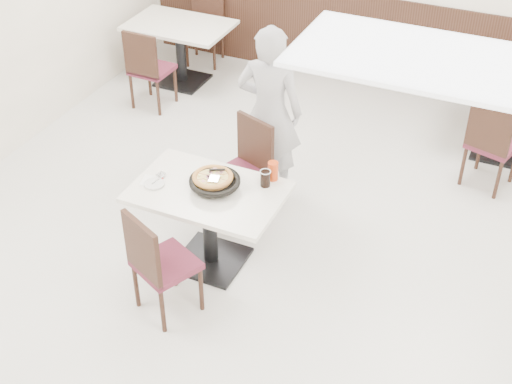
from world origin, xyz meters
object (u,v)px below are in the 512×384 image
at_px(pizza, 213,179).
at_px(bg_table_left, 181,53).
at_px(bg_table_right, 507,122).
at_px(bg_chair_left_near, 152,67).
at_px(bg_chair_right_near, 494,142).
at_px(diner_person, 270,112).
at_px(bg_chair_left_far, 204,27).
at_px(main_table, 210,227).
at_px(red_cup, 273,171).
at_px(side_plate, 154,184).
at_px(cola_glass, 265,179).
at_px(chair_near, 166,262).
at_px(chair_far, 240,173).
at_px(pizza_pan, 215,184).

height_order(pizza, bg_table_left, pizza).
height_order(bg_table_left, bg_table_right, same).
relative_size(bg_chair_left_near, bg_chair_right_near, 1.00).
relative_size(diner_person, bg_chair_left_far, 1.76).
distance_m(diner_person, bg_table_right, 2.55).
xyz_separation_m(main_table, red_cup, (0.41, 0.35, 0.45)).
height_order(side_plate, cola_glass, cola_glass).
bearing_deg(bg_chair_right_near, red_cup, -114.39).
bearing_deg(bg_table_right, bg_chair_left_near, -171.02).
distance_m(chair_near, red_cup, 1.13).
bearing_deg(bg_table_left, chair_near, -62.26).
bearing_deg(chair_far, main_table, 113.49).
xyz_separation_m(pizza, red_cup, (0.40, 0.28, 0.02)).
relative_size(red_cup, bg_table_left, 0.13).
height_order(chair_far, diner_person, diner_person).
xyz_separation_m(side_plate, diner_person, (0.43, 1.32, 0.08)).
distance_m(diner_person, bg_chair_left_far, 2.91).
distance_m(chair_near, pizza_pan, 0.74).
bearing_deg(bg_table_left, bg_chair_right_near, -9.98).
relative_size(main_table, side_plate, 7.44).
relative_size(main_table, bg_table_right, 1.00).
height_order(diner_person, bg_table_left, diner_person).
bearing_deg(cola_glass, bg_chair_left_far, 125.23).
relative_size(red_cup, bg_chair_left_near, 0.17).
relative_size(bg_chair_left_far, bg_chair_right_near, 1.00).
xyz_separation_m(cola_glass, diner_person, (-0.38, 0.96, 0.02)).
relative_size(diner_person, bg_chair_right_near, 1.76).
bearing_deg(bg_chair_left_near, diner_person, -25.23).
bearing_deg(chair_far, bg_table_right, -113.78).
distance_m(chair_far, bg_chair_left_far, 3.28).
bearing_deg(bg_chair_left_far, bg_table_left, 79.92).
bearing_deg(diner_person, bg_chair_right_near, -162.41).
bearing_deg(pizza_pan, bg_chair_left_far, 119.28).
xyz_separation_m(main_table, chair_near, (-0.04, -0.62, 0.10)).
xyz_separation_m(red_cup, bg_chair_left_near, (-2.26, 1.82, -0.35)).
bearing_deg(bg_chair_right_near, bg_chair_left_far, 177.10).
height_order(red_cup, bg_chair_left_far, bg_chair_left_far).
height_order(chair_far, bg_table_right, chair_far).
distance_m(diner_person, bg_chair_right_near, 2.16).
height_order(chair_far, bg_chair_left_near, same).
distance_m(bg_table_right, bg_chair_right_near, 0.63).
relative_size(pizza_pan, bg_chair_left_far, 0.37).
xyz_separation_m(pizza_pan, bg_chair_left_far, (-1.89, 3.37, -0.32)).
xyz_separation_m(chair_near, bg_table_left, (-1.80, 3.43, -0.10)).
bearing_deg(chair_far, bg_chair_right_near, -123.11).
relative_size(chair_far, bg_chair_left_far, 1.00).
xyz_separation_m(side_plate, cola_glass, (0.81, 0.36, 0.06)).
relative_size(pizza, bg_table_left, 0.25).
bearing_deg(pizza, bg_chair_right_near, 47.26).
distance_m(side_plate, red_cup, 0.96).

